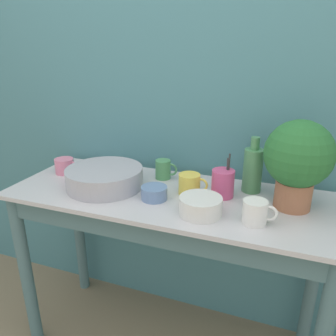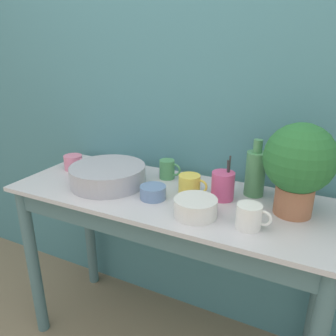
{
  "view_description": "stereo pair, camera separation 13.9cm",
  "coord_description": "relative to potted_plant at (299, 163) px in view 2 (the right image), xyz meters",
  "views": [
    {
      "loc": [
        0.45,
        -0.95,
        1.47
      ],
      "look_at": [
        0.0,
        0.27,
        0.98
      ],
      "focal_mm": 35.0,
      "sensor_mm": 36.0,
      "label": 1
    },
    {
      "loc": [
        0.58,
        -0.9,
        1.47
      ],
      "look_at": [
        0.0,
        0.27,
        0.98
      ],
      "focal_mm": 35.0,
      "sensor_mm": 36.0,
      "label": 2
    }
  ],
  "objects": [
    {
      "name": "wall_back",
      "position": [
        -0.51,
        0.28,
        0.13
      ],
      "size": [
        6.0,
        0.05,
        2.4
      ],
      "color": "teal",
      "rests_on": "ground_plane"
    },
    {
      "name": "bottle_tall",
      "position": [
        -0.17,
        0.11,
        -0.1
      ],
      "size": [
        0.08,
        0.08,
        0.25
      ],
      "color": "#4C8C59",
      "rests_on": "counter_table"
    },
    {
      "name": "bowl_small_enamel_white",
      "position": [
        -0.33,
        -0.18,
        -0.17
      ],
      "size": [
        0.17,
        0.17,
        0.07
      ],
      "color": "silver",
      "rests_on": "counter_table"
    },
    {
      "name": "bowl_small_blue",
      "position": [
        -0.55,
        -0.12,
        -0.18
      ],
      "size": [
        0.11,
        0.11,
        0.06
      ],
      "color": "#6684B2",
      "rests_on": "counter_table"
    },
    {
      "name": "bowl_wash_large",
      "position": [
        -0.81,
        -0.08,
        -0.16
      ],
      "size": [
        0.35,
        0.35,
        0.09
      ],
      "color": "#A8A8B2",
      "rests_on": "counter_table"
    },
    {
      "name": "potted_plant",
      "position": [
        0.0,
        0.0,
        0.0
      ],
      "size": [
        0.26,
        0.26,
        0.35
      ],
      "color": "#A36647",
      "rests_on": "counter_table"
    },
    {
      "name": "mug_white",
      "position": [
        -0.13,
        -0.18,
        -0.16
      ],
      "size": [
        0.12,
        0.09,
        0.09
      ],
      "color": "white",
      "rests_on": "counter_table"
    },
    {
      "name": "utensil_cup",
      "position": [
        -0.28,
        0.01,
        -0.15
      ],
      "size": [
        0.1,
        0.1,
        0.19
      ],
      "color": "#CC4C7F",
      "rests_on": "counter_table"
    },
    {
      "name": "mug_green",
      "position": [
        -0.59,
        0.11,
        -0.16
      ],
      "size": [
        0.11,
        0.07,
        0.09
      ],
      "color": "#4C935B",
      "rests_on": "counter_table"
    },
    {
      "name": "mug_yellow",
      "position": [
        -0.42,
        -0.02,
        -0.16
      ],
      "size": [
        0.13,
        0.09,
        0.09
      ],
      "color": "#E5CC4C",
      "rests_on": "counter_table"
    },
    {
      "name": "mug_pink",
      "position": [
        -1.09,
        0.01,
        -0.17
      ],
      "size": [
        0.12,
        0.09,
        0.08
      ],
      "color": "pink",
      "rests_on": "counter_table"
    },
    {
      "name": "counter_table",
      "position": [
        -0.51,
        -0.07,
        -0.39
      ],
      "size": [
        1.42,
        0.54,
        0.86
      ],
      "color": "slate",
      "rests_on": "ground_plane"
    }
  ]
}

